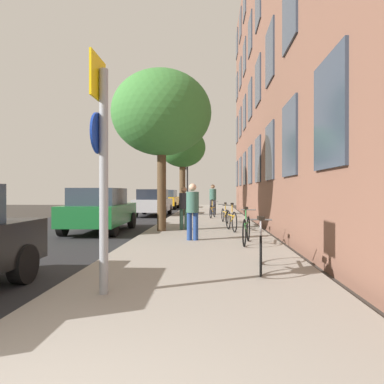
% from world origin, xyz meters
% --- Properties ---
extents(ground_plane, '(41.80, 41.80, 0.00)m').
position_xyz_m(ground_plane, '(-2.40, 15.00, 0.00)').
color(ground_plane, '#332D28').
extents(road_asphalt, '(7.00, 38.00, 0.01)m').
position_xyz_m(road_asphalt, '(-4.50, 15.00, 0.01)').
color(road_asphalt, '#232326').
rests_on(road_asphalt, ground).
extents(sidewalk, '(4.20, 38.00, 0.12)m').
position_xyz_m(sidewalk, '(1.10, 15.00, 0.06)').
color(sidewalk, gray).
rests_on(sidewalk, ground).
extents(building_facade, '(0.56, 27.00, 15.13)m').
position_xyz_m(building_facade, '(3.69, 14.50, 7.59)').
color(building_facade, brown).
rests_on(building_facade, ground).
extents(sign_post, '(0.16, 0.60, 3.24)m').
position_xyz_m(sign_post, '(-0.19, 3.42, 1.98)').
color(sign_post, gray).
rests_on(sign_post, sidewalk).
extents(traffic_light, '(0.43, 0.24, 3.86)m').
position_xyz_m(traffic_light, '(-0.55, 24.14, 2.75)').
color(traffic_light, black).
rests_on(traffic_light, sidewalk).
extents(tree_near, '(3.51, 3.51, 5.64)m').
position_xyz_m(tree_near, '(-0.44, 10.83, 4.25)').
color(tree_near, '#4C3823').
rests_on(tree_near, sidewalk).
extents(tree_far, '(2.72, 2.72, 5.13)m').
position_xyz_m(tree_far, '(-0.38, 18.95, 4.04)').
color(tree_far, '#4C3823').
rests_on(tree_far, sidewalk).
extents(bicycle_0, '(0.42, 1.67, 0.96)m').
position_xyz_m(bicycle_0, '(2.18, 4.99, 0.49)').
color(bicycle_0, black).
rests_on(bicycle_0, sidewalk).
extents(bicycle_1, '(0.50, 1.66, 0.99)m').
position_xyz_m(bicycle_1, '(2.24, 7.99, 0.51)').
color(bicycle_1, black).
rests_on(bicycle_1, sidewalk).
extents(bicycle_2, '(0.45, 1.64, 0.99)m').
position_xyz_m(bicycle_2, '(2.01, 10.99, 0.51)').
color(bicycle_2, black).
rests_on(bicycle_2, sidewalk).
extents(bicycle_3, '(0.42, 1.62, 0.91)m').
position_xyz_m(bicycle_3, '(1.91, 13.99, 0.47)').
color(bicycle_3, black).
rests_on(bicycle_3, sidewalk).
extents(bicycle_4, '(0.48, 1.71, 0.96)m').
position_xyz_m(bicycle_4, '(1.39, 16.99, 0.50)').
color(bicycle_4, black).
rests_on(bicycle_4, sidewalk).
extents(pedestrian_0, '(0.44, 0.44, 1.62)m').
position_xyz_m(pedestrian_0, '(0.77, 8.59, 1.04)').
color(pedestrian_0, navy).
rests_on(pedestrian_0, sidewalk).
extents(pedestrian_1, '(0.38, 0.38, 1.56)m').
position_xyz_m(pedestrian_1, '(0.31, 11.27, 1.01)').
color(pedestrian_1, '#33594C').
rests_on(pedestrian_1, sidewalk).
extents(pedestrian_2, '(0.57, 0.57, 1.79)m').
position_xyz_m(pedestrian_2, '(1.41, 19.25, 1.14)').
color(pedestrian_2, '#26262D').
rests_on(pedestrian_2, sidewalk).
extents(car_1, '(2.01, 4.15, 1.62)m').
position_xyz_m(car_1, '(-2.80, 11.28, 0.84)').
color(car_1, '#19662D').
rests_on(car_1, road_asphalt).
extents(car_2, '(1.88, 4.24, 1.62)m').
position_xyz_m(car_2, '(-2.22, 19.61, 0.84)').
color(car_2, '#B7B7BC').
rests_on(car_2, road_asphalt).
extents(car_3, '(1.89, 4.39, 1.62)m').
position_xyz_m(car_3, '(-2.48, 27.94, 0.84)').
color(car_3, orange).
rests_on(car_3, road_asphalt).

